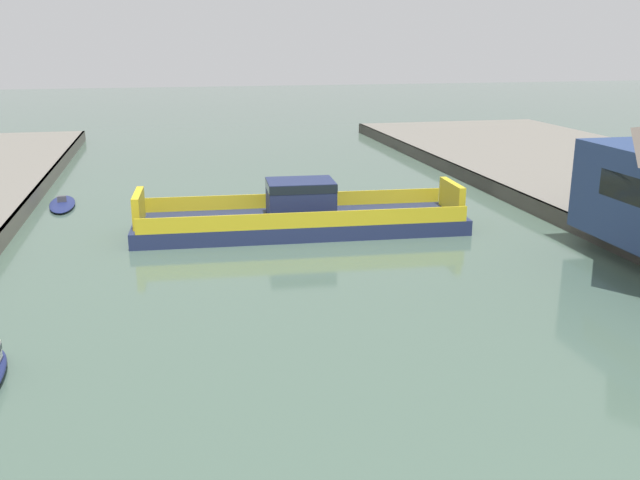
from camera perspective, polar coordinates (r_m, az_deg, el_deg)
chain_ferry at (r=50.56m, az=-1.60°, el=1.96°), size 24.30×7.74×3.81m
moored_boat_near_right at (r=62.38m, az=-20.49°, el=2.81°), size 2.58×6.87×0.88m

